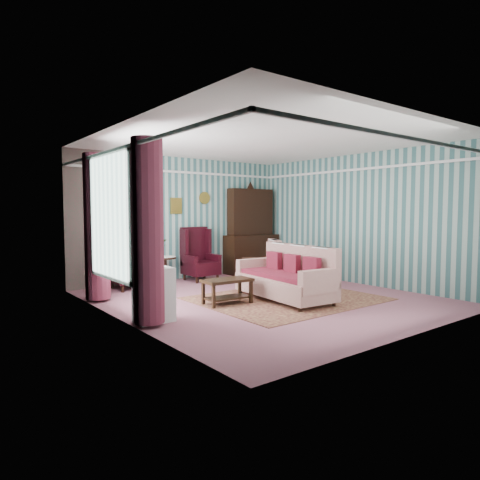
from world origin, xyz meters
TOP-DOWN VIEW (x-y plane):
  - floor at (0.00, 0.00)m, footprint 6.00×6.00m
  - room_shell at (-0.62, 0.18)m, footprint 5.53×6.02m
  - bookcase at (-1.35, 2.84)m, footprint 0.80×0.28m
  - dresser_hutch at (1.90, 2.72)m, footprint 1.50×0.56m
  - wingback_left at (-1.60, 2.45)m, footprint 0.76×0.80m
  - wingback_right at (0.15, 2.45)m, footprint 0.76×0.80m
  - seated_woman at (-1.60, 2.45)m, footprint 0.44×0.40m
  - round_side_table at (-0.70, 2.60)m, footprint 0.50×0.50m
  - nest_table at (2.47, 0.90)m, footprint 0.45×0.38m
  - plant_stand at (-2.40, -0.30)m, footprint 0.55×0.35m
  - rug at (0.30, -0.30)m, footprint 3.20×2.60m
  - sofa at (0.19, -0.33)m, footprint 1.16×2.10m
  - floral_armchair at (0.70, 0.94)m, footprint 1.08×1.11m
  - coffee_table at (-0.85, 0.01)m, footprint 0.89×0.51m
  - potted_plant_a at (-2.45, -0.41)m, footprint 0.47×0.43m
  - potted_plant_b at (-2.34, -0.20)m, footprint 0.28×0.24m
  - potted_plant_c at (-2.41, -0.19)m, footprint 0.25×0.25m

SIDE VIEW (x-z plane):
  - floor at x=0.00m, z-range 0.00..0.00m
  - rug at x=0.30m, z-range 0.00..0.01m
  - coffee_table at x=-0.85m, z-range 0.00..0.45m
  - nest_table at x=2.47m, z-range 0.00..0.54m
  - round_side_table at x=-0.70m, z-range 0.00..0.60m
  - plant_stand at x=-2.40m, z-range 0.00..0.80m
  - floral_armchair at x=0.70m, z-range 0.00..1.10m
  - sofa at x=0.19m, z-range 0.00..1.12m
  - seated_woman at x=-1.60m, z-range 0.00..1.18m
  - wingback_left at x=-1.60m, z-range 0.00..1.25m
  - wingback_right at x=0.15m, z-range 0.00..1.25m
  - potted_plant_c at x=-2.41m, z-range 0.80..1.21m
  - potted_plant_a at x=-2.45m, z-range 0.80..1.24m
  - potted_plant_b at x=-2.34m, z-range 0.80..1.25m
  - bookcase at x=-1.35m, z-range 0.00..2.24m
  - dresser_hutch at x=1.90m, z-range 0.00..2.36m
  - room_shell at x=-0.62m, z-range 0.55..3.46m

